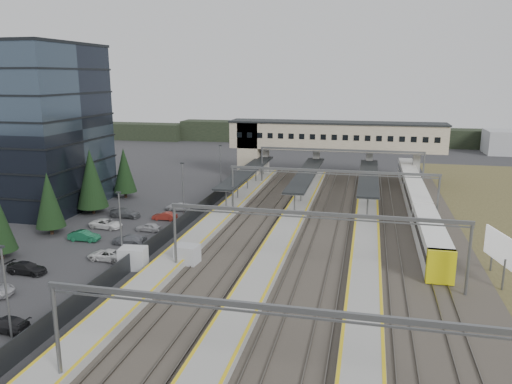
% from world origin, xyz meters
% --- Properties ---
extents(ground, '(220.00, 220.00, 0.00)m').
position_xyz_m(ground, '(0.00, 0.00, 0.00)').
color(ground, '#2B2B2D').
rests_on(ground, ground).
extents(office_building, '(24.30, 18.30, 24.30)m').
position_xyz_m(office_building, '(-36.00, 12.00, 12.19)').
color(office_building, '#313F4D').
rests_on(office_building, ground).
extents(conifer_row, '(4.42, 49.82, 9.50)m').
position_xyz_m(conifer_row, '(-22.00, -3.86, 4.84)').
color(conifer_row, black).
rests_on(conifer_row, ground).
extents(car_park, '(10.64, 44.51, 1.29)m').
position_xyz_m(car_park, '(-13.64, -7.13, 0.60)').
color(car_park, silver).
rests_on(car_park, ground).
extents(lampposts, '(0.50, 53.25, 8.07)m').
position_xyz_m(lampposts, '(-8.00, 1.25, 4.34)').
color(lampposts, slate).
rests_on(lampposts, ground).
extents(fence, '(0.08, 90.00, 2.00)m').
position_xyz_m(fence, '(-6.50, 5.00, 1.00)').
color(fence, '#26282B').
rests_on(fence, ground).
extents(relay_cabin_near, '(2.92, 2.29, 2.25)m').
position_xyz_m(relay_cabin_near, '(-6.62, -8.32, 1.12)').
color(relay_cabin_near, '#A8ABAF').
rests_on(relay_cabin_near, ground).
extents(relay_cabin_far, '(2.52, 2.16, 2.15)m').
position_xyz_m(relay_cabin_far, '(-1.47, -6.11, 1.07)').
color(relay_cabin_far, '#A8ABAF').
rests_on(relay_cabin_far, ground).
extents(rail_corridor, '(34.00, 90.00, 0.92)m').
position_xyz_m(rail_corridor, '(9.34, 5.00, 0.29)').
color(rail_corridor, '#3A362E').
rests_on(rail_corridor, ground).
extents(canopies, '(23.10, 30.00, 3.28)m').
position_xyz_m(canopies, '(7.00, 27.00, 3.92)').
color(canopies, black).
rests_on(canopies, ground).
extents(footbridge, '(40.40, 6.40, 11.20)m').
position_xyz_m(footbridge, '(7.70, 42.00, 7.93)').
color(footbridge, tan).
rests_on(footbridge, ground).
extents(gantries, '(28.40, 62.28, 7.17)m').
position_xyz_m(gantries, '(12.00, 3.00, 6.00)').
color(gantries, slate).
rests_on(gantries, ground).
extents(train, '(2.66, 55.50, 3.34)m').
position_xyz_m(train, '(24.00, 21.20, 1.90)').
color(train, white).
rests_on(train, ground).
extents(billboard, '(1.54, 5.68, 4.91)m').
position_xyz_m(billboard, '(29.61, -3.38, 3.28)').
color(billboard, slate).
rests_on(billboard, ground).
extents(treeline_far, '(170.00, 19.00, 7.00)m').
position_xyz_m(treeline_far, '(23.81, 92.28, 2.95)').
color(treeline_far, black).
rests_on(treeline_far, ground).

